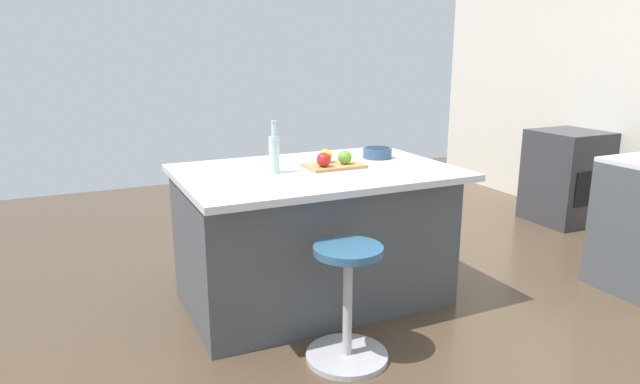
% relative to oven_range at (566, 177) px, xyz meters
% --- Properties ---
extents(ground_plane, '(7.72, 7.72, 0.00)m').
position_rel_oven_range_xyz_m(ground_plane, '(2.62, 0.70, -0.44)').
color(ground_plane, brown).
extents(oven_range, '(0.60, 0.61, 0.87)m').
position_rel_oven_range_xyz_m(oven_range, '(0.00, 0.00, 0.00)').
color(oven_range, '#38383D').
rests_on(oven_range, ground_plane).
extents(kitchen_island, '(1.67, 1.13, 0.89)m').
position_rel_oven_range_xyz_m(kitchen_island, '(2.90, 0.57, 0.01)').
color(kitchen_island, '#4C5156').
rests_on(kitchen_island, ground_plane).
extents(stool_by_window, '(0.44, 0.44, 0.64)m').
position_rel_oven_range_xyz_m(stool_by_window, '(3.04, 1.31, -0.14)').
color(stool_by_window, '#B7B7BC').
rests_on(stool_by_window, ground_plane).
extents(cutting_board, '(0.36, 0.24, 0.02)m').
position_rel_oven_range_xyz_m(cutting_board, '(2.78, 0.61, 0.46)').
color(cutting_board, tan).
rests_on(cutting_board, kitchen_island).
extents(apple_green, '(0.09, 0.09, 0.09)m').
position_rel_oven_range_xyz_m(apple_green, '(2.71, 0.63, 0.52)').
color(apple_green, '#609E2D').
rests_on(apple_green, cutting_board).
extents(apple_yellow, '(0.09, 0.09, 0.09)m').
position_rel_oven_range_xyz_m(apple_yellow, '(2.80, 0.54, 0.52)').
color(apple_yellow, gold).
rests_on(apple_yellow, cutting_board).
extents(apple_red, '(0.09, 0.09, 0.09)m').
position_rel_oven_range_xyz_m(apple_red, '(2.87, 0.65, 0.52)').
color(apple_red, red).
rests_on(apple_red, cutting_board).
extents(water_bottle, '(0.06, 0.06, 0.31)m').
position_rel_oven_range_xyz_m(water_bottle, '(3.17, 0.61, 0.58)').
color(water_bottle, silver).
rests_on(water_bottle, kitchen_island).
extents(fruit_bowl, '(0.19, 0.19, 0.07)m').
position_rel_oven_range_xyz_m(fruit_bowl, '(2.37, 0.46, 0.49)').
color(fruit_bowl, '#334C6B').
rests_on(fruit_bowl, kitchen_island).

